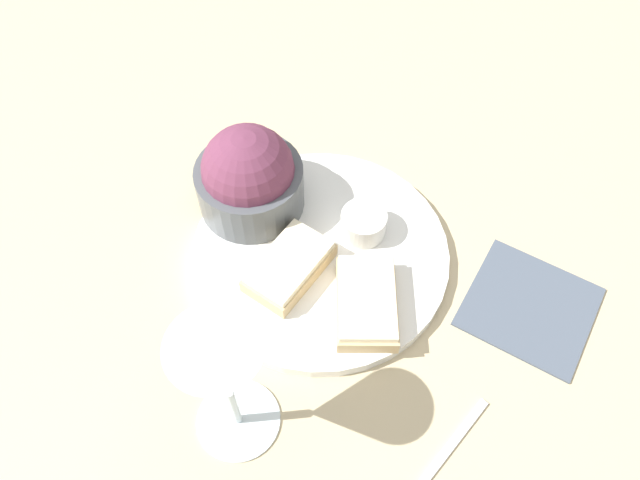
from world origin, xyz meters
TOP-DOWN VIEW (x-y plane):
  - ground_plane at (0.00, 0.00)m, footprint 4.00×4.00m
  - dinner_plate at (0.00, 0.00)m, footprint 0.28×0.28m
  - salad_bowl at (-0.03, -0.10)m, footprint 0.12×0.12m
  - sauce_ramekin at (-0.04, 0.03)m, footprint 0.05×0.05m
  - cheese_toast_near at (0.04, 0.07)m, footprint 0.12×0.10m
  - cheese_toast_far at (0.04, -0.02)m, footprint 0.11×0.07m
  - wine_glass at (0.20, 0.01)m, footprint 0.08×0.08m
  - napkin at (-0.04, 0.23)m, footprint 0.13×0.14m
  - fork at (0.16, 0.19)m, footprint 0.16×0.05m

SIDE VIEW (x-z plane):
  - ground_plane at x=0.00m, z-range 0.00..0.00m
  - napkin at x=-0.04m, z-range 0.00..0.01m
  - fork at x=0.16m, z-range 0.00..0.01m
  - dinner_plate at x=0.00m, z-range 0.00..0.01m
  - cheese_toast_near at x=0.04m, z-range 0.01..0.04m
  - cheese_toast_far at x=0.04m, z-range 0.01..0.04m
  - sauce_ramekin at x=-0.04m, z-range 0.02..0.04m
  - salad_bowl at x=-0.03m, z-range 0.00..0.11m
  - wine_glass at x=0.20m, z-range 0.03..0.20m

